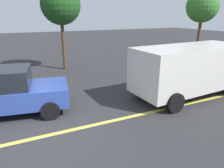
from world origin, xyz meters
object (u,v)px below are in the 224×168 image
object	(u,v)px
tree_right_verge	(202,7)
car_blue_far_lane	(6,92)
tree_centre_verge	(61,5)
white_van	(190,68)

from	to	relation	value
tree_right_verge	car_blue_far_lane	bearing A→B (deg)	-161.24
tree_centre_verge	tree_right_verge	xyz separation A→B (m)	(10.81, -0.83, 0.04)
car_blue_far_lane	tree_right_verge	world-z (taller)	tree_right_verge
white_van	car_blue_far_lane	bearing A→B (deg)	169.42
white_van	tree_centre_verge	world-z (taller)	tree_centre_verge
car_blue_far_lane	tree_right_verge	bearing A→B (deg)	18.76
white_van	car_blue_far_lane	xyz separation A→B (m)	(-7.25, 1.35, -0.43)
white_van	tree_right_verge	bearing A→B (deg)	41.75
car_blue_far_lane	tree_centre_verge	size ratio (longest dim) A/B	0.84
white_van	tree_centre_verge	size ratio (longest dim) A/B	1.02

